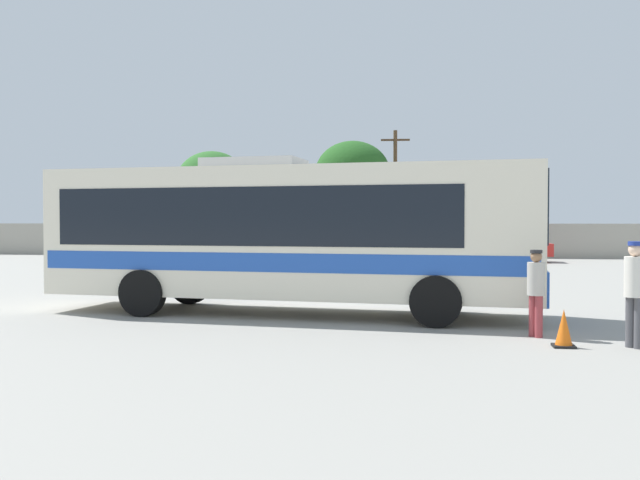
{
  "coord_description": "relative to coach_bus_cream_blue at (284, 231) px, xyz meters",
  "views": [
    {
      "loc": [
        2.43,
        -16.34,
        2.11
      ],
      "look_at": [
        -0.23,
        1.14,
        1.64
      ],
      "focal_mm": 38.99,
      "sensor_mm": 36.0,
      "label": 1
    }
  ],
  "objects": [
    {
      "name": "roadside_tree_left",
      "position": [
        -11.36,
        30.67,
        2.99
      ],
      "size": [
        4.85,
        4.85,
        6.96
      ],
      "color": "brown",
      "rests_on": "ground_plane"
    },
    {
      "name": "coach_bus_cream_blue",
      "position": [
        0.0,
        0.0,
        0.0
      ],
      "size": [
        11.31,
        3.68,
        3.55
      ],
      "color": "silver",
      "rests_on": "ground_plane"
    },
    {
      "name": "traffic_cone_on_apron",
      "position": [
        5.5,
        -3.46,
        -1.59
      ],
      "size": [
        0.36,
        0.36,
        0.64
      ],
      "color": "black",
      "rests_on": "ground_plane"
    },
    {
      "name": "roadside_tree_midleft",
      "position": [
        -1.39,
        28.31,
        3.3
      ],
      "size": [
        4.72,
        4.72,
        7.22
      ],
      "color": "brown",
      "rests_on": "ground_plane"
    },
    {
      "name": "parked_car_leftmost_black",
      "position": [
        -10.9,
        22.3,
        -1.1
      ],
      "size": [
        4.38,
        2.19,
        1.49
      ],
      "color": "black",
      "rests_on": "ground_plane"
    },
    {
      "name": "attendant_by_bus_door",
      "position": [
        5.19,
        -2.48,
        -0.99
      ],
      "size": [
        0.45,
        0.45,
        1.59
      ],
      "color": "#99383D",
      "rests_on": "ground_plane"
    },
    {
      "name": "parked_car_rightmost_red",
      "position": [
        7.37,
        21.94,
        -1.09
      ],
      "size": [
        4.54,
        2.1,
        1.52
      ],
      "color": "red",
      "rests_on": "ground_plane"
    },
    {
      "name": "perimeter_wall",
      "position": [
        0.77,
        25.91,
        -0.9
      ],
      "size": [
        80.0,
        0.3,
        2.0
      ],
      "primitive_type": "cube",
      "color": "#9E998C",
      "rests_on": "ground_plane"
    },
    {
      "name": "parked_car_third_red",
      "position": [
        0.7,
        21.55,
        -1.11
      ],
      "size": [
        4.37,
        1.99,
        1.48
      ],
      "color": "red",
      "rests_on": "ground_plane"
    },
    {
      "name": "utility_pole_near",
      "position": [
        1.3,
        28.21,
        2.2
      ],
      "size": [
        1.8,
        0.25,
        7.82
      ],
      "color": "#4C3823",
      "rests_on": "ground_plane"
    },
    {
      "name": "ground_plane",
      "position": [
        0.77,
        10.8,
        -1.89
      ],
      "size": [
        300.0,
        300.0,
        0.0
      ],
      "primitive_type": "plane",
      "color": "gray"
    },
    {
      "name": "passenger_waiting_on_apron",
      "position": [
        6.65,
        -3.36,
        -0.88
      ],
      "size": [
        0.5,
        0.5,
        1.78
      ],
      "color": "#4C4C51",
      "rests_on": "ground_plane"
    },
    {
      "name": "parked_car_second_grey",
      "position": [
        -4.94,
        21.48,
        -1.11
      ],
      "size": [
        4.49,
        2.04,
        1.48
      ],
      "color": "slate",
      "rests_on": "ground_plane"
    }
  ]
}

